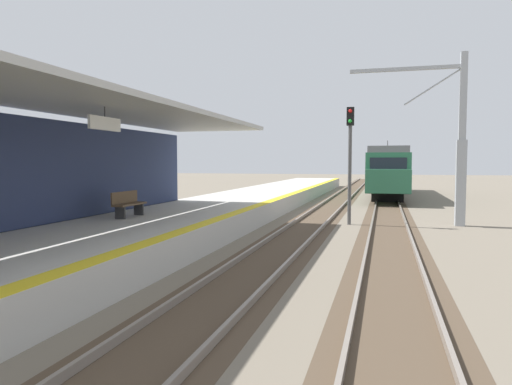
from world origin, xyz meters
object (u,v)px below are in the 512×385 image
approaching_train (387,170)px  platform_bench (128,203)px  rail_signal_post (350,153)px  catenary_pylon_far_side (454,143)px

approaching_train → platform_bench: size_ratio=12.25×
approaching_train → rail_signal_post: bearing=-95.2°
rail_signal_post → catenary_pylon_far_side: 4.50m
approaching_train → platform_bench: (-8.72, -25.78, -0.80)m
approaching_train → catenary_pylon_far_side: catenary_pylon_far_side is taller
rail_signal_post → catenary_pylon_far_side: bearing=11.2°
catenary_pylon_far_side → platform_bench: (-11.40, -7.68, -2.23)m
rail_signal_post → platform_bench: (-7.01, -6.81, -1.82)m
approaching_train → catenary_pylon_far_side: 18.35m
platform_bench → approaching_train: bearing=71.3°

